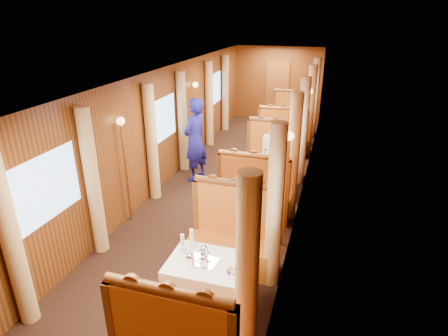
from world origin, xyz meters
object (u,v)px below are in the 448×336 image
at_px(banquette_near_aft, 233,240).
at_px(teapot_left, 190,261).
at_px(table_near, 211,287).
at_px(banquette_mid_fwd, 254,197).
at_px(fruit_plate, 232,272).
at_px(steward, 195,140).
at_px(table_mid, 264,178).
at_px(banquette_far_aft, 292,120).
at_px(banquette_mid_aft, 273,158).
at_px(teapot_back, 204,253).
at_px(teapot_right, 204,263).
at_px(table_far, 288,130).
at_px(rose_vase_mid, 266,152).
at_px(rose_vase_far, 290,112).
at_px(tea_tray, 203,261).
at_px(passenger, 272,148).
at_px(banquette_far_fwd, 282,139).

xyz_separation_m(banquette_near_aft, teapot_left, (-0.21, -1.15, 0.39)).
bearing_deg(table_near, banquette_mid_fwd, 90.00).
distance_m(fruit_plate, steward, 4.39).
bearing_deg(table_mid, banquette_far_aft, 90.00).
relative_size(banquette_mid_aft, fruit_plate, 5.96).
distance_m(teapot_back, steward, 4.05).
height_order(table_near, teapot_right, teapot_right).
height_order(table_near, banquette_far_aft, banquette_far_aft).
xyz_separation_m(table_near, steward, (-1.64, 3.81, 0.56)).
bearing_deg(banquette_near_aft, table_near, -90.00).
relative_size(table_far, teapot_back, 6.47).
bearing_deg(banquette_mid_aft, teapot_left, -92.56).
xyz_separation_m(fruit_plate, steward, (-1.95, 3.93, 0.17)).
relative_size(table_near, banquette_near_aft, 0.78).
distance_m(fruit_plate, rose_vase_mid, 3.66).
bearing_deg(banquette_mid_aft, rose_vase_mid, -90.35).
bearing_deg(teapot_back, teapot_left, -135.30).
distance_m(banquette_mid_fwd, teapot_left, 2.66).
bearing_deg(table_mid, teapot_right, -90.72).
xyz_separation_m(teapot_back, rose_vase_far, (0.13, 6.94, 0.11)).
relative_size(table_mid, banquette_mid_aft, 0.78).
height_order(table_far, fruit_plate, fruit_plate).
relative_size(banquette_mid_fwd, banquette_mid_aft, 1.00).
bearing_deg(tea_tray, rose_vase_mid, 88.68).
height_order(rose_vase_mid, steward, steward).
bearing_deg(table_mid, passenger, 90.00).
distance_m(tea_tray, steward, 4.13).
bearing_deg(teapot_right, teapot_left, -167.94).
bearing_deg(fruit_plate, teapot_right, 177.70).
height_order(banquette_mid_aft, rose_vase_far, banquette_mid_aft).
bearing_deg(table_near, table_mid, 90.00).
bearing_deg(teapot_left, teapot_back, 61.61).
bearing_deg(steward, fruit_plate, 43.08).
distance_m(tea_tray, fruit_plate, 0.41).
relative_size(rose_vase_mid, passenger, 0.47).
distance_m(teapot_right, steward, 4.23).
xyz_separation_m(tea_tray, passenger, (0.09, 4.32, -0.02)).
relative_size(rose_vase_far, passenger, 0.47).
xyz_separation_m(banquette_far_fwd, teapot_back, (-0.10, -5.92, 0.39)).
bearing_deg(table_far, passenger, -90.00).
bearing_deg(teapot_back, rose_vase_far, 71.49).
height_order(teapot_right, passenger, passenger).
bearing_deg(fruit_plate, steward, 116.41).
relative_size(teapot_left, passenger, 0.22).
bearing_deg(rose_vase_far, table_mid, -90.47).
bearing_deg(banquette_far_aft, table_far, -90.00).
height_order(table_far, teapot_back, teapot_back).
bearing_deg(banquette_mid_fwd, steward, 141.08).
height_order(teapot_back, passenger, passenger).
bearing_deg(banquette_far_aft, banquette_near_aft, -90.00).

